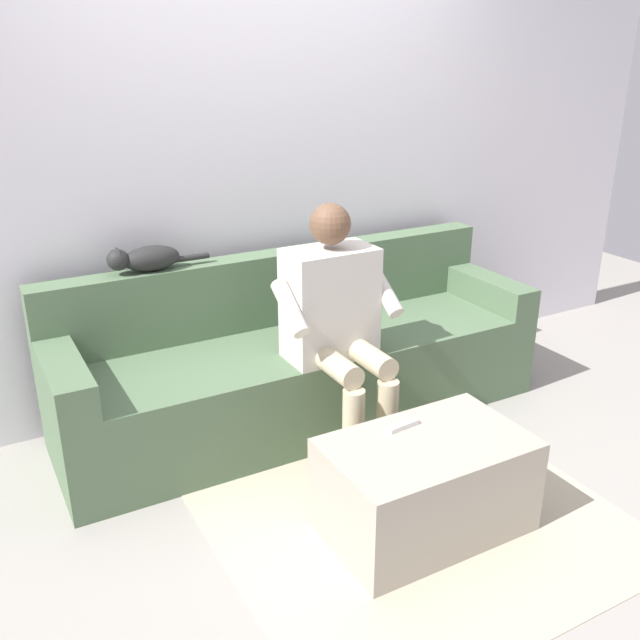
# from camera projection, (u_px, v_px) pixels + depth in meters

# --- Properties ---
(ground_plane) EXTENTS (8.00, 8.00, 0.00)m
(ground_plane) POSITION_uv_depth(u_px,v_px,m) (373.00, 481.00, 3.19)
(ground_plane) COLOR gray
(back_wall) EXTENTS (5.51, 0.06, 2.52)m
(back_wall) POSITION_uv_depth(u_px,v_px,m) (259.00, 166.00, 3.67)
(back_wall) COLOR silver
(back_wall) RESTS_ON ground
(couch) EXTENTS (2.52, 0.74, 0.84)m
(couch) POSITION_uv_depth(u_px,v_px,m) (301.00, 364.00, 3.66)
(couch) COLOR #516B4C
(couch) RESTS_ON ground
(coffee_table) EXTENTS (0.81, 0.50, 0.40)m
(coffee_table) POSITION_uv_depth(u_px,v_px,m) (425.00, 485.00, 2.81)
(coffee_table) COLOR #A89E8E
(coffee_table) RESTS_ON ground
(person_solo_seated) EXTENTS (0.57, 0.55, 1.20)m
(person_solo_seated) POSITION_uv_depth(u_px,v_px,m) (336.00, 316.00, 3.24)
(person_solo_seated) COLOR beige
(person_solo_seated) RESTS_ON ground
(cat_on_backrest) EXTENTS (0.50, 0.14, 0.13)m
(cat_on_backrest) POSITION_uv_depth(u_px,v_px,m) (146.00, 258.00, 3.33)
(cat_on_backrest) COLOR black
(cat_on_backrest) RESTS_ON couch
(remote_white) EXTENTS (0.15, 0.05, 0.02)m
(remote_white) POSITION_uv_depth(u_px,v_px,m) (403.00, 426.00, 2.83)
(remote_white) COLOR white
(remote_white) RESTS_ON coffee_table
(floor_rug) EXTENTS (1.61, 1.63, 0.01)m
(floor_rug) POSITION_uv_depth(u_px,v_px,m) (404.00, 509.00, 2.99)
(floor_rug) COLOR #B7AD93
(floor_rug) RESTS_ON ground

